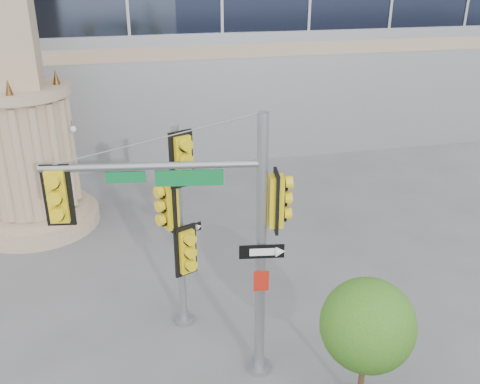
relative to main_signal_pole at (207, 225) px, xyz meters
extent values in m
plane|color=#545456|center=(1.21, 0.04, -3.88)|extent=(120.00, 120.00, 0.00)
cylinder|color=tan|center=(-4.79, 9.04, -3.63)|extent=(4.40, 4.40, 0.50)
cylinder|color=tan|center=(-4.79, 9.04, -3.23)|extent=(3.80, 3.80, 0.30)
cylinder|color=tan|center=(-4.79, 9.04, -1.08)|extent=(3.00, 3.00, 4.00)
cylinder|color=tan|center=(-4.79, 9.04, 1.07)|extent=(3.50, 3.50, 0.30)
cone|color=#472D14|center=(-3.49, 9.04, 1.47)|extent=(0.24, 0.24, 0.50)
cylinder|color=slate|center=(1.11, -0.18, -3.81)|extent=(0.58, 0.58, 0.13)
cylinder|color=slate|center=(1.11, -0.18, -0.75)|extent=(0.23, 0.23, 6.26)
cylinder|color=slate|center=(-1.05, 0.17, 1.34)|extent=(4.35, 0.85, 0.15)
cube|color=#0C6C31|center=(-0.33, 0.04, 1.08)|extent=(1.34, 0.26, 0.33)
cube|color=yellow|center=(-2.90, 0.48, 0.76)|extent=(0.61, 0.38, 1.30)
cube|color=yellow|center=(1.40, -0.23, 0.50)|extent=(0.38, 0.61, 1.30)
cube|color=black|center=(1.09, -0.32, -0.59)|extent=(0.95, 0.19, 0.31)
cube|color=#B21D10|center=(1.09, -0.32, -1.32)|extent=(0.33, 0.08, 0.48)
cylinder|color=slate|center=(-0.36, 2.04, -3.81)|extent=(0.53, 0.53, 0.13)
cylinder|color=slate|center=(-0.36, 2.04, -1.14)|extent=(0.20, 0.20, 5.47)
cube|color=yellow|center=(-0.27, 1.82, 0.83)|extent=(0.67, 0.52, 1.37)
cube|color=yellow|center=(-0.58, 1.95, -0.37)|extent=(0.52, 0.67, 1.37)
cube|color=yellow|center=(-0.27, 1.82, -1.58)|extent=(0.67, 0.52, 1.37)
cube|color=black|center=(-0.13, 2.00, -1.09)|extent=(0.64, 0.29, 0.22)
cylinder|color=#382314|center=(2.94, -1.76, -3.04)|extent=(0.13, 0.13, 1.67)
sphere|color=#266015|center=(2.94, -1.76, -1.74)|extent=(1.95, 1.95, 1.95)
sphere|color=#266015|center=(3.36, -1.53, -2.02)|extent=(1.21, 1.21, 1.21)
sphere|color=#266015|center=(2.62, -1.99, -1.97)|extent=(1.02, 1.02, 1.02)
camera|label=1|loc=(-1.61, -9.78, 5.05)|focal=40.00mm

